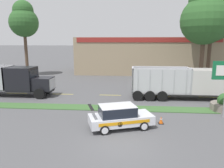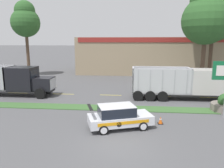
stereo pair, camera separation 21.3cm
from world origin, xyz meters
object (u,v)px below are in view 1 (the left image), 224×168
(traffic_cone, at_px, (161,120))
(dump_truck_lead, at_px, (9,81))
(dump_truck_mid, at_px, (194,84))
(rally_car, at_px, (120,116))

(traffic_cone, bearing_deg, dump_truck_lead, 155.30)
(dump_truck_mid, relative_size, rally_car, 2.35)
(traffic_cone, bearing_deg, rally_car, -160.53)
(dump_truck_lead, relative_size, traffic_cone, 21.79)
(dump_truck_mid, xyz_separation_m, traffic_cone, (-4.29, -7.30, -1.34))
(dump_truck_mid, height_order, traffic_cone, dump_truck_mid)
(dump_truck_lead, bearing_deg, traffic_cone, -24.70)
(dump_truck_lead, distance_m, rally_car, 14.96)
(dump_truck_lead, xyz_separation_m, traffic_cone, (15.47, -7.12, -1.34))
(dump_truck_mid, relative_size, traffic_cone, 20.10)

